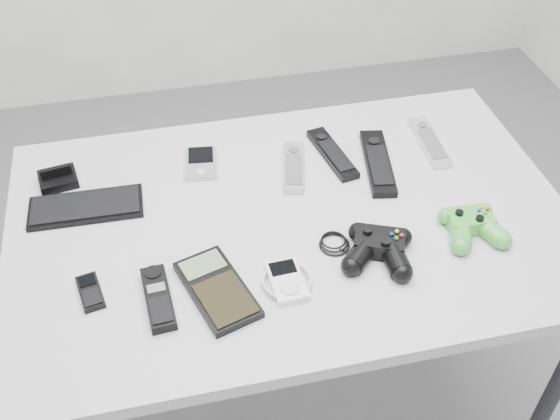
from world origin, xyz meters
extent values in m
plane|color=slate|center=(0.00, 0.00, 0.00)|extent=(3.50, 3.50, 0.00)
cube|color=#ACACAE|center=(0.05, -0.08, 0.78)|extent=(1.19, 0.76, 0.03)
cylinder|color=black|center=(0.59, -0.41, 0.38)|extent=(0.04, 0.04, 0.76)
cylinder|color=black|center=(-0.49, 0.25, 0.38)|extent=(0.04, 0.04, 0.76)
cylinder|color=black|center=(0.59, 0.25, 0.38)|extent=(0.04, 0.04, 0.76)
cube|color=black|center=(-0.38, 0.04, 0.80)|extent=(0.24, 0.11, 0.01)
cube|color=black|center=(-0.43, 0.14, 0.82)|extent=(0.09, 0.08, 0.04)
cube|color=#A7A7AE|center=(-0.11, 0.13, 0.80)|extent=(0.08, 0.12, 0.02)
cube|color=#A7A7AE|center=(0.09, 0.07, 0.80)|extent=(0.08, 0.18, 0.02)
cube|color=black|center=(0.19, 0.10, 0.80)|extent=(0.08, 0.20, 0.02)
cube|color=black|center=(0.28, 0.04, 0.81)|extent=(0.10, 0.24, 0.02)
cube|color=#B9B9C0|center=(0.43, 0.09, 0.80)|extent=(0.05, 0.19, 0.02)
cube|color=black|center=(-0.37, -0.20, 0.80)|extent=(0.06, 0.09, 0.02)
cube|color=black|center=(-0.25, -0.25, 0.81)|extent=(0.06, 0.15, 0.02)
cube|color=black|center=(-0.13, -0.25, 0.80)|extent=(0.15, 0.22, 0.02)
cube|color=silver|center=(0.00, -0.26, 0.80)|extent=(0.10, 0.11, 0.02)
camera|label=1|loc=(-0.19, -1.06, 1.75)|focal=42.00mm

